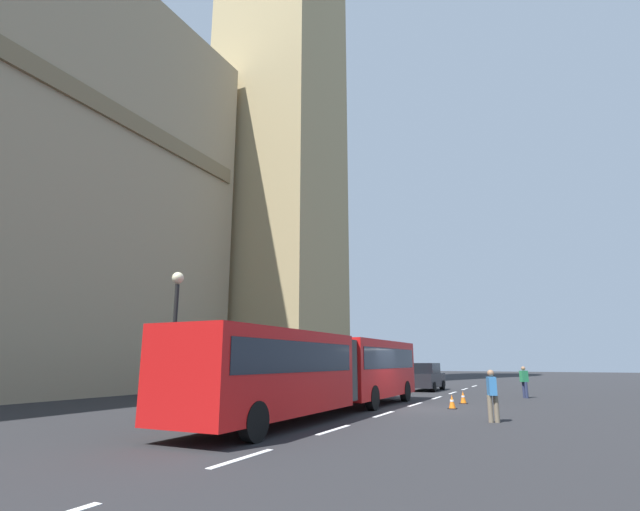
% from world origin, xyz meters
% --- Properties ---
extents(ground_plane, '(160.00, 160.00, 0.00)m').
position_xyz_m(ground_plane, '(0.00, 0.00, 0.00)').
color(ground_plane, '#262628').
extents(lane_centre_marking, '(39.00, 0.16, 0.01)m').
position_xyz_m(lane_centre_marking, '(1.93, 0.00, 0.00)').
color(lane_centre_marking, silver).
rests_on(lane_centre_marking, ground_plane).
extents(articulated_bus, '(16.51, 2.54, 2.90)m').
position_xyz_m(articulated_bus, '(-3.48, 1.99, 1.75)').
color(articulated_bus, red).
rests_on(articulated_bus, ground_plane).
extents(sedan_lead, '(4.40, 1.86, 1.85)m').
position_xyz_m(sedan_lead, '(12.77, 2.09, 0.91)').
color(sedan_lead, black).
rests_on(sedan_lead, ground_plane).
extents(traffic_cone_west, '(0.36, 0.36, 0.58)m').
position_xyz_m(traffic_cone_west, '(0.62, -1.94, 0.28)').
color(traffic_cone_west, black).
rests_on(traffic_cone_west, ground_plane).
extents(traffic_cone_middle, '(0.36, 0.36, 0.58)m').
position_xyz_m(traffic_cone_middle, '(3.41, -1.94, 0.28)').
color(traffic_cone_middle, black).
rests_on(traffic_cone_middle, ground_plane).
extents(street_lamp, '(0.44, 0.44, 5.27)m').
position_xyz_m(street_lamp, '(-7.16, 6.50, 3.06)').
color(street_lamp, black).
rests_on(street_lamp, ground_plane).
extents(pedestrian_near_cones, '(0.46, 0.36, 1.69)m').
position_xyz_m(pedestrian_near_cones, '(-3.40, -4.05, 0.91)').
color(pedestrian_near_cones, '#726651').
rests_on(pedestrian_near_cones, ground_plane).
extents(pedestrian_by_kerb, '(0.44, 0.46, 1.69)m').
position_xyz_m(pedestrian_by_kerb, '(8.44, -4.42, 0.91)').
color(pedestrian_by_kerb, '#262D4C').
rests_on(pedestrian_by_kerb, ground_plane).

